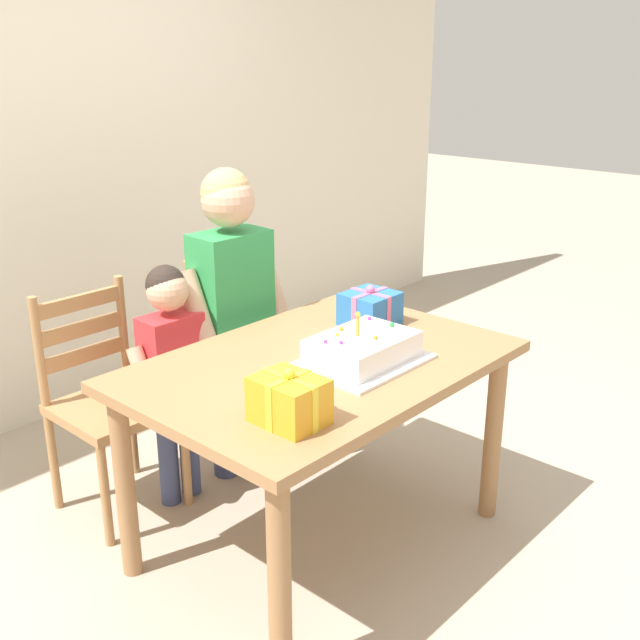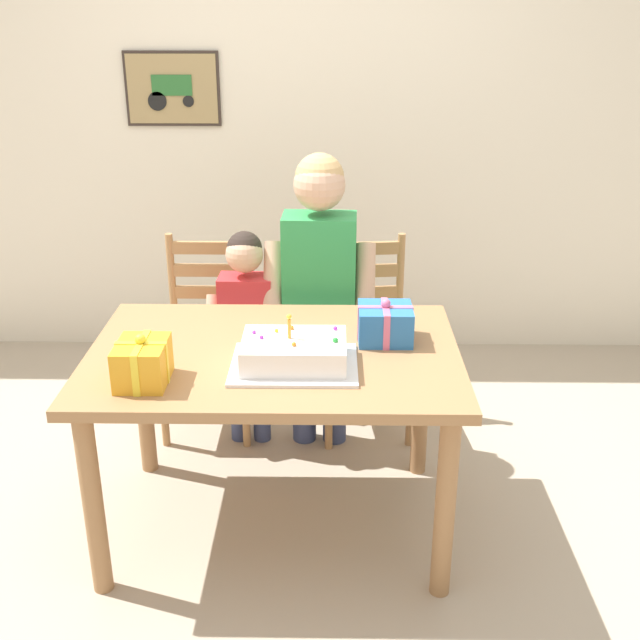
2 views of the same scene
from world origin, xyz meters
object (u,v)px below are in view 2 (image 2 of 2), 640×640
Objects in this scene: child_older at (319,275)px; child_younger at (247,319)px; birthday_cake at (294,354)px; chair_right at (364,335)px; gift_box_beside_cake at (385,324)px; gift_box_red_large at (142,363)px; dining_table at (274,376)px; chair_left at (209,334)px.

child_older is 1.33× the size of child_younger.
chair_right is (0.29, 0.94, -0.34)m from birthday_cake.
gift_box_beside_cake is 0.22× the size of chair_right.
chair_right is 0.68× the size of child_older.
gift_box_beside_cake is (0.83, 0.36, -0.00)m from gift_box_red_large.
gift_box_red_large is 0.21× the size of child_younger.
dining_table is at bearing -75.35° from child_younger.
dining_table is 0.46m from gift_box_beside_cake.
gift_box_beside_cake is at bearing 35.05° from birthday_cake.
chair_right is at bearing -0.02° from chair_left.
gift_box_red_large is 0.96m from child_younger.
chair_right is (0.74, -0.00, 0.00)m from chair_left.
gift_box_beside_cake is at bearing -64.85° from child_older.
child_younger is (-0.58, 0.54, -0.21)m from gift_box_beside_cake.
chair_left is 0.31m from child_younger.
child_younger is at bearing 136.98° from gift_box_beside_cake.
birthday_cake is (0.08, -0.13, 0.15)m from dining_table.
chair_right is (0.37, 0.82, -0.19)m from dining_table.
child_older is at bearing 115.15° from gift_box_beside_cake.
child_older is (0.08, 0.77, 0.02)m from birthday_cake.
dining_table is at bearing -65.50° from chair_left.
birthday_cake reaches higher than gift_box_beside_cake.
gift_box_beside_cake is at bearing -86.55° from chair_right.
birthday_cake is at bearing -57.44° from dining_table.
child_older is (0.16, 0.64, 0.17)m from dining_table.
chair_left is at bearing 114.50° from dining_table.
child_younger is at bearing -39.99° from chair_left.
chair_left is (-0.37, 0.82, -0.19)m from dining_table.
child_older is 0.39m from child_younger.
gift_box_beside_cake is 0.82m from child_younger.
dining_table is 6.40× the size of gift_box_red_large.
dining_table is 0.67m from child_younger.
child_older reaches higher than dining_table.
gift_box_beside_cake is 0.22× the size of chair_left.
child_younger is (0.20, -0.17, 0.15)m from chair_left.
gift_box_red_large is (-0.42, -0.25, 0.17)m from dining_table.
gift_box_beside_cake is 0.15× the size of child_older.
dining_table is 0.92m from chair_left.
birthday_cake reaches higher than gift_box_red_large.
child_younger reaches higher than dining_table.
gift_box_beside_cake is at bearing -42.26° from chair_left.
gift_box_beside_cake reaches higher than chair_right.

